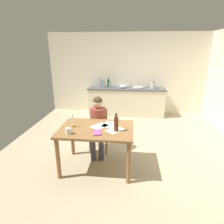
% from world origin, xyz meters
% --- Properties ---
extents(ground_plane, '(5.20, 5.20, 0.04)m').
position_xyz_m(ground_plane, '(0.00, 0.00, -0.02)').
color(ground_plane, tan).
extents(wall_back, '(5.20, 0.12, 2.60)m').
position_xyz_m(wall_back, '(0.00, 2.60, 1.30)').
color(wall_back, silver).
rests_on(wall_back, ground).
extents(kitchen_counter, '(2.46, 0.64, 0.90)m').
position_xyz_m(kitchen_counter, '(0.00, 2.24, 0.45)').
color(kitchen_counter, beige).
rests_on(kitchen_counter, ground).
extents(dining_table, '(1.28, 0.90, 0.78)m').
position_xyz_m(dining_table, '(-0.42, -0.81, 0.67)').
color(dining_table, olive).
rests_on(dining_table, ground).
extents(chair_at_table, '(0.44, 0.44, 0.87)m').
position_xyz_m(chair_at_table, '(-0.51, -0.12, 0.49)').
color(chair_at_table, olive).
rests_on(chair_at_table, ground).
extents(person_seated, '(0.35, 0.61, 1.19)m').
position_xyz_m(person_seated, '(-0.49, -0.27, 0.68)').
color(person_seated, brown).
rests_on(person_seated, ground).
extents(coffee_mug, '(0.13, 0.09, 0.10)m').
position_xyz_m(coffee_mug, '(-0.82, -1.10, 0.83)').
color(coffee_mug, white).
rests_on(coffee_mug, dining_table).
extents(candlestick, '(0.06, 0.06, 0.24)m').
position_xyz_m(candlestick, '(-0.84, -0.81, 0.84)').
color(candlestick, gold).
rests_on(candlestick, dining_table).
extents(book_magazine, '(0.19, 0.24, 0.02)m').
position_xyz_m(book_magazine, '(-0.37, -1.01, 0.79)').
color(book_magazine, '#A74B93').
rests_on(book_magazine, dining_table).
extents(paper_letter, '(0.29, 0.34, 0.00)m').
position_xyz_m(paper_letter, '(-0.22, -0.62, 0.78)').
color(paper_letter, white).
rests_on(paper_letter, dining_table).
extents(paper_bill, '(0.35, 0.36, 0.00)m').
position_xyz_m(paper_bill, '(-0.09, -0.86, 0.78)').
color(paper_bill, white).
rests_on(paper_bill, dining_table).
extents(paper_envelope, '(0.34, 0.36, 0.00)m').
position_xyz_m(paper_envelope, '(-0.38, -0.72, 0.78)').
color(paper_envelope, white).
rests_on(paper_envelope, dining_table).
extents(wine_bottle_on_table, '(0.08, 0.08, 0.31)m').
position_xyz_m(wine_bottle_on_table, '(-0.07, -0.90, 0.91)').
color(wine_bottle_on_table, '#593319').
rests_on(wine_bottle_on_table, dining_table).
extents(sink_unit, '(0.36, 0.36, 0.24)m').
position_xyz_m(sink_unit, '(0.36, 2.24, 0.92)').
color(sink_unit, '#B2B7BC').
rests_on(sink_unit, kitchen_counter).
extents(bottle_oil, '(0.07, 0.07, 0.32)m').
position_xyz_m(bottle_oil, '(-0.85, 2.31, 1.03)').
color(bottle_oil, '#8C999E').
rests_on(bottle_oil, kitchen_counter).
extents(bottle_vinegar, '(0.08, 0.08, 0.27)m').
position_xyz_m(bottle_vinegar, '(-0.76, 2.29, 1.01)').
color(bottle_vinegar, '#8C999E').
rests_on(bottle_vinegar, kitchen_counter).
extents(bottle_wine_red, '(0.08, 0.08, 0.30)m').
position_xyz_m(bottle_wine_red, '(-0.59, 2.32, 1.03)').
color(bottle_wine_red, '#194C23').
rests_on(bottle_wine_red, kitchen_counter).
extents(bottle_sauce, '(0.06, 0.06, 0.24)m').
position_xyz_m(bottle_sauce, '(-0.53, 2.16, 1.00)').
color(bottle_sauce, '#8C999E').
rests_on(bottle_sauce, kitchen_counter).
extents(mixing_bowl, '(0.21, 0.21, 0.10)m').
position_xyz_m(mixing_bowl, '(-0.12, 2.22, 0.95)').
color(mixing_bowl, white).
rests_on(mixing_bowl, kitchen_counter).
extents(stovetop_kettle, '(0.18, 0.18, 0.22)m').
position_xyz_m(stovetop_kettle, '(0.85, 2.24, 1.00)').
color(stovetop_kettle, '#B7BABF').
rests_on(stovetop_kettle, kitchen_counter).
extents(wine_glass_near_sink, '(0.07, 0.07, 0.15)m').
position_xyz_m(wine_glass_near_sink, '(0.05, 2.39, 1.01)').
color(wine_glass_near_sink, silver).
rests_on(wine_glass_near_sink, kitchen_counter).
extents(wine_glass_by_kettle, '(0.07, 0.07, 0.15)m').
position_xyz_m(wine_glass_by_kettle, '(-0.06, 2.39, 1.01)').
color(wine_glass_by_kettle, silver).
rests_on(wine_glass_by_kettle, kitchen_counter).
extents(wine_glass_back_left, '(0.07, 0.07, 0.15)m').
position_xyz_m(wine_glass_back_left, '(-0.17, 2.39, 1.01)').
color(wine_glass_back_left, silver).
rests_on(wine_glass_back_left, kitchen_counter).
extents(wine_glass_back_right, '(0.07, 0.07, 0.15)m').
position_xyz_m(wine_glass_back_right, '(-0.28, 2.39, 1.01)').
color(wine_glass_back_right, silver).
rests_on(wine_glass_back_right, kitchen_counter).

